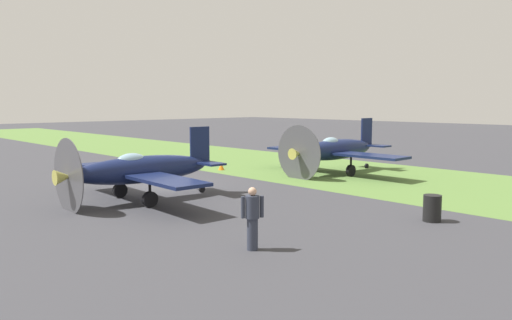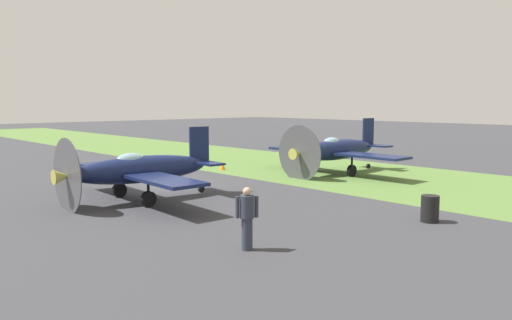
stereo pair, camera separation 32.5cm
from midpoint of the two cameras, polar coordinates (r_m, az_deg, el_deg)
The scene contains 8 objects.
ground_plane at distance 24.59m, azimuth -9.62°, elevation -2.89°, with size 160.00×160.00×0.00m, color #38383D.
grass_verge at distance 31.05m, azimuth 5.98°, elevation -0.86°, with size 120.00×11.00×0.01m, color #567A38.
airplane_lead at distance 20.87m, azimuth -12.65°, elevation -1.07°, with size 8.61×6.82×3.07m.
airplane_wingman at distance 28.61m, azimuth 9.42°, elevation 1.14°, with size 8.90×7.09×3.20m.
ground_crew_chief at distance 13.67m, azimuth -0.34°, elevation -6.49°, with size 0.38×0.55×1.73m.
fuel_drum at distance 17.95m, azimuth 19.64°, elevation -5.23°, with size 0.60×0.60×0.90m, color black.
supply_crate at distance 29.06m, azimuth -16.29°, elevation -0.97°, with size 0.90×0.90×0.64m, color olive.
runway_marker_cone at distance 29.84m, azimuth -3.51°, elevation -0.72°, with size 0.36×0.36×0.44m, color orange.
Camera 2 is at (-20.53, 12.98, 4.00)m, focal length 35.21 mm.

